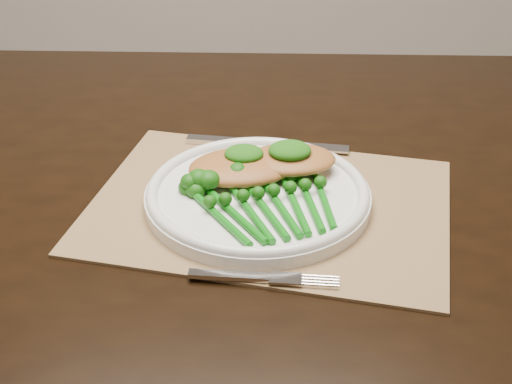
{
  "coord_description": "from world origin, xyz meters",
  "views": [
    {
      "loc": [
        0.09,
        -0.77,
        1.23
      ],
      "look_at": [
        0.1,
        -0.03,
        0.78
      ],
      "focal_mm": 50.0,
      "sensor_mm": 36.0,
      "label": 1
    }
  ],
  "objects_px": {
    "dining_table": "(213,365)",
    "broccolini_bundle": "(272,207)",
    "dinner_plate": "(258,194)",
    "chicken_fillet_left": "(242,167)",
    "placemat": "(269,205)"
  },
  "relations": [
    {
      "from": "dinner_plate",
      "to": "chicken_fillet_left",
      "type": "bearing_deg",
      "value": 115.85
    },
    {
      "from": "dining_table",
      "to": "broccolini_bundle",
      "type": "height_order",
      "value": "broccolini_bundle"
    },
    {
      "from": "dinner_plate",
      "to": "broccolini_bundle",
      "type": "bearing_deg",
      "value": -68.68
    },
    {
      "from": "broccolini_bundle",
      "to": "chicken_fillet_left",
      "type": "bearing_deg",
      "value": 95.65
    },
    {
      "from": "dining_table",
      "to": "placemat",
      "type": "bearing_deg",
      "value": -46.56
    },
    {
      "from": "placemat",
      "to": "dinner_plate",
      "type": "distance_m",
      "value": 0.02
    },
    {
      "from": "dining_table",
      "to": "dinner_plate",
      "type": "xyz_separation_m",
      "value": [
        0.07,
        -0.1,
        0.39
      ]
    },
    {
      "from": "placemat",
      "to": "chicken_fillet_left",
      "type": "xyz_separation_m",
      "value": [
        -0.03,
        0.04,
        0.03
      ]
    },
    {
      "from": "dinner_plate",
      "to": "chicken_fillet_left",
      "type": "distance_m",
      "value": 0.05
    },
    {
      "from": "placemat",
      "to": "broccolini_bundle",
      "type": "xyz_separation_m",
      "value": [
        0.0,
        -0.04,
        0.02
      ]
    },
    {
      "from": "dining_table",
      "to": "chicken_fillet_left",
      "type": "xyz_separation_m",
      "value": [
        0.05,
        -0.06,
        0.41
      ]
    },
    {
      "from": "broccolini_bundle",
      "to": "dinner_plate",
      "type": "bearing_deg",
      "value": 93.43
    },
    {
      "from": "dining_table",
      "to": "dinner_plate",
      "type": "distance_m",
      "value": 0.41
    },
    {
      "from": "placemat",
      "to": "broccolini_bundle",
      "type": "distance_m",
      "value": 0.05
    },
    {
      "from": "placemat",
      "to": "chicken_fillet_left",
      "type": "height_order",
      "value": "chicken_fillet_left"
    }
  ]
}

